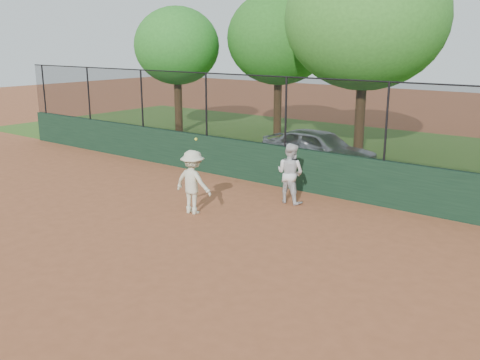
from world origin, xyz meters
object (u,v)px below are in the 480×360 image
Objects in this scene: player_second at (290,173)px; tree_2 at (365,18)px; tree_0 at (177,46)px; player_main at (193,182)px; tree_1 at (279,38)px; parked_car at (318,149)px.

tree_2 is (-1.10, 6.37, 4.11)m from player_second.
tree_2 is at bearing 0.93° from tree_0.
player_main is 12.01m from tree_1.
tree_2 is (8.98, 0.15, 0.99)m from tree_0.
player_second is 0.28× the size of tree_0.
parked_car is 4.95m from tree_2.
parked_car is at bearing -70.08° from player_second.
player_second reaches higher than parked_car.
player_main reaches higher than parked_car.
tree_1 is 5.30m from tree_2.
player_second is (1.33, -3.82, 0.12)m from parked_car.
player_main is 12.51m from tree_0.
tree_0 is 9.04m from tree_2.
tree_1 is (-4.59, 10.54, 3.46)m from player_main.
player_second is 12.26m from tree_0.
tree_2 reaches higher than tree_0.
tree_1 is 0.85× the size of tree_2.
tree_2 is (0.30, 8.60, 4.11)m from player_main.
player_second is at bearing -158.57° from parked_car.
tree_1 reaches higher than player_main.
tree_0 reaches higher than player_main.
tree_0 is (-8.75, 2.40, 3.24)m from parked_car.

